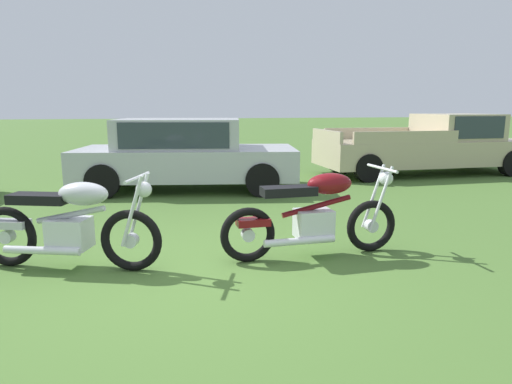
{
  "coord_description": "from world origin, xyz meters",
  "views": [
    {
      "loc": [
        -0.3,
        -4.37,
        1.67
      ],
      "look_at": [
        0.76,
        0.56,
        0.7
      ],
      "focal_mm": 31.05,
      "sensor_mm": 36.0,
      "label": 1
    }
  ],
  "objects_px": {
    "car_silver": "(184,150)",
    "motorcycle_maroon": "(314,215)",
    "pickup_truck_beige": "(433,144)",
    "motorcycle_silver": "(69,225)"
  },
  "relations": [
    {
      "from": "car_silver",
      "to": "pickup_truck_beige",
      "type": "distance_m",
      "value": 6.3
    },
    {
      "from": "motorcycle_silver",
      "to": "motorcycle_maroon",
      "type": "height_order",
      "value": "same"
    },
    {
      "from": "motorcycle_silver",
      "to": "pickup_truck_beige",
      "type": "distance_m",
      "value": 9.27
    },
    {
      "from": "motorcycle_silver",
      "to": "pickup_truck_beige",
      "type": "height_order",
      "value": "pickup_truck_beige"
    },
    {
      "from": "motorcycle_silver",
      "to": "motorcycle_maroon",
      "type": "bearing_deg",
      "value": 14.43
    },
    {
      "from": "car_silver",
      "to": "motorcycle_silver",
      "type": "bearing_deg",
      "value": -98.75
    },
    {
      "from": "car_silver",
      "to": "motorcycle_maroon",
      "type": "bearing_deg",
      "value": -65.9
    },
    {
      "from": "motorcycle_silver",
      "to": "pickup_truck_beige",
      "type": "bearing_deg",
      "value": 52.37
    },
    {
      "from": "motorcycle_silver",
      "to": "pickup_truck_beige",
      "type": "xyz_separation_m",
      "value": [
        7.65,
        5.23,
        0.28
      ]
    },
    {
      "from": "motorcycle_silver",
      "to": "pickup_truck_beige",
      "type": "relative_size",
      "value": 0.37
    }
  ]
}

